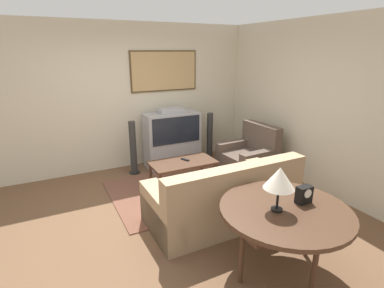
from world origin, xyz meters
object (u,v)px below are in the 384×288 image
coffee_table (183,164)px  table_lamp (280,179)px  armchair (249,159)px  console_table (285,214)px  speaker_tower_right (210,138)px  speaker_tower_left (133,149)px  tv (172,139)px  mantel_clock (304,195)px  couch (224,200)px

coffee_table → table_lamp: (-0.07, -2.27, 0.66)m
armchair → console_table: 2.59m
table_lamp → speaker_tower_right: table_lamp is taller
console_table → speaker_tower_left: size_ratio=1.29×
tv → console_table: bearing=-93.7°
console_table → speaker_tower_right: size_ratio=1.29×
tv → mantel_clock: size_ratio=6.45×
couch → armchair: 1.70m
table_lamp → couch: bearing=84.1°
mantel_clock → couch: bearing=102.1°
coffee_table → speaker_tower_left: (-0.56, 0.96, 0.06)m
armchair → coffee_table: (-1.31, 0.05, 0.11)m
tv → mantel_clock: bearing=-89.6°
armchair → mantel_clock: size_ratio=5.20×
mantel_clock → coffee_table: bearing=96.9°
coffee_table → table_lamp: 2.36m
table_lamp → mantel_clock: size_ratio=2.49×
couch → console_table: 1.15m
couch → speaker_tower_right: (1.02, 2.14, 0.16)m
armchair → speaker_tower_right: (-0.25, 1.01, 0.17)m
couch → speaker_tower_left: (-0.60, 2.14, 0.16)m
speaker_tower_left → speaker_tower_right: same height
couch → tv: bearing=-96.0°
speaker_tower_right → couch: bearing=-115.4°
coffee_table → console_table: 2.29m
coffee_table → speaker_tower_right: speaker_tower_right is taller
table_lamp → coffee_table: bearing=88.2°
coffee_table → speaker_tower_right: size_ratio=1.07×
tv → speaker_tower_right: bearing=-5.2°
coffee_table → console_table: bearing=-89.1°
console_table → table_lamp: (-0.11, 0.01, 0.39)m
couch → console_table: size_ratio=1.54×
couch → table_lamp: 1.33m
speaker_tower_right → armchair: bearing=-76.3°
armchair → table_lamp: (-1.38, -2.22, 0.77)m
coffee_table → table_lamp: table_lamp is taller
console_table → speaker_tower_left: (-0.59, 3.24, -0.21)m
couch → console_table: (-0.01, -1.09, 0.37)m
table_lamp → mantel_clock: table_lamp is taller
tv → table_lamp: table_lamp is taller
couch → coffee_table: couch is taller
tv → speaker_tower_left: bearing=-174.8°
couch → console_table: bearing=89.1°
couch → table_lamp: (-0.11, -1.08, 0.77)m
tv → coffee_table: tv is taller
console_table → mantel_clock: size_ratio=7.19×
couch → table_lamp: table_lamp is taller
coffee_table → mantel_clock: (0.27, -2.27, 0.42)m
couch → speaker_tower_right: 2.38m
couch → armchair: (1.26, 1.13, -0.01)m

